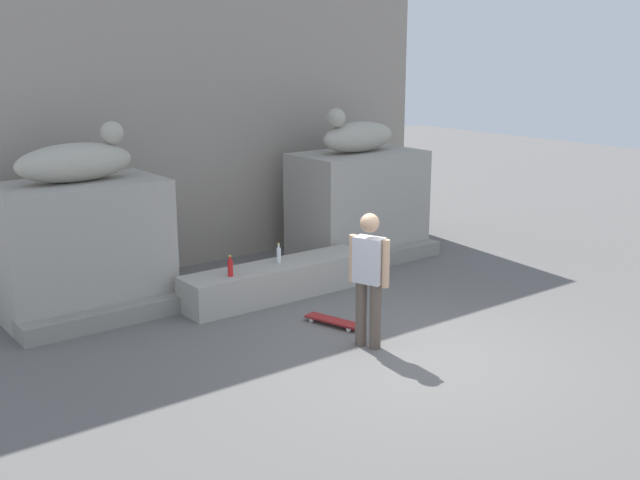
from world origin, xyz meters
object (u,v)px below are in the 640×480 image
Objects in this scene: skateboard at (333,321)px; statue_reclining_left at (77,160)px; skater at (369,274)px; bottle_clear at (279,254)px; statue_reclining_right at (357,136)px; bottle_red at (230,268)px.

statue_reclining_left is at bearing -153.60° from skateboard.
bottle_clear is at bearing 153.39° from skater.
bottle_clear is (-2.36, -1.05, -1.48)m from statue_reclining_right.
statue_reclining_right is 5.66× the size of bottle_clear.
statue_reclining_left is 4.01m from skateboard.
statue_reclining_left reaches higher than bottle_clear.
statue_reclining_right is at bearing 20.22° from bottle_red.
bottle_clear is (2.50, -1.05, -1.48)m from statue_reclining_left.
bottle_red is at bearing -169.90° from bottle_clear.
bottle_red is (-0.63, 2.17, -0.30)m from skater.
skateboard is 1.60m from bottle_clear.
skater is at bearing -97.01° from bottle_clear.
skater is (2.21, -3.38, -1.18)m from statue_reclining_left.
skater is 1.20m from skateboard.
statue_reclining_right is at bearing -2.50° from statue_reclining_left.
skateboard is at bearing -60.60° from bottle_red.
statue_reclining_left is at bearing 157.20° from bottle_clear.
bottle_clear is at bearing 10.10° from bottle_red.
skateboard is at bearing 152.54° from skater.
statue_reclining_right is 2.98m from bottle_clear.
skater is at bearing 45.52° from statue_reclining_right.
bottle_red is (-0.92, -0.16, 0.00)m from bottle_clear.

